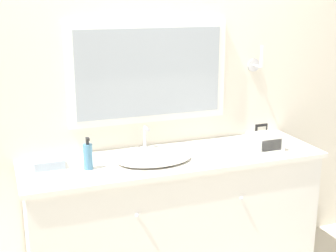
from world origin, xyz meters
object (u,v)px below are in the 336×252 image
(sink_basin, at_px, (154,157))
(picture_frame, at_px, (261,133))
(soap_bottle, at_px, (88,156))
(appliance_box, at_px, (265,142))

(sink_basin, bearing_deg, picture_frame, 8.12)
(soap_bottle, relative_size, appliance_box, 0.95)
(soap_bottle, distance_m, appliance_box, 1.13)
(sink_basin, distance_m, soap_bottle, 0.40)
(soap_bottle, distance_m, picture_frame, 1.21)
(appliance_box, height_order, picture_frame, picture_frame)
(appliance_box, relative_size, picture_frame, 1.65)
(sink_basin, bearing_deg, soap_bottle, -179.02)
(sink_basin, distance_m, picture_frame, 0.82)
(soap_bottle, relative_size, picture_frame, 1.58)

